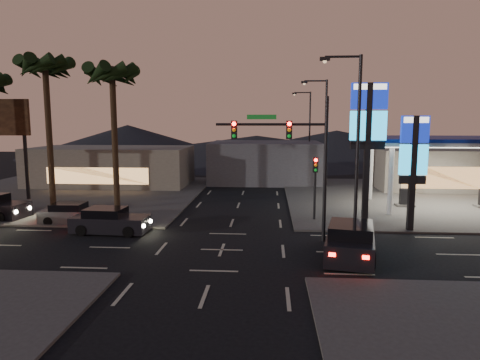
# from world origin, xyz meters

# --- Properties ---
(ground) EXTENTS (140.00, 140.00, 0.00)m
(ground) POSITION_xyz_m (0.00, 0.00, 0.00)
(ground) COLOR black
(ground) RESTS_ON ground
(corner_lot_ne) EXTENTS (24.00, 24.00, 0.12)m
(corner_lot_ne) POSITION_xyz_m (16.00, 16.00, 0.06)
(corner_lot_ne) COLOR #47443F
(corner_lot_ne) RESTS_ON ground
(corner_lot_nw) EXTENTS (24.00, 24.00, 0.12)m
(corner_lot_nw) POSITION_xyz_m (-16.00, 16.00, 0.06)
(corner_lot_nw) COLOR #47443F
(corner_lot_nw) RESTS_ON ground
(gas_station) EXTENTS (12.20, 8.20, 5.47)m
(gas_station) POSITION_xyz_m (16.00, 12.00, 5.08)
(gas_station) COLOR silver
(gas_station) RESTS_ON ground
(convenience_store) EXTENTS (10.00, 6.00, 4.00)m
(convenience_store) POSITION_xyz_m (18.00, 21.00, 2.00)
(convenience_store) COLOR #726B5B
(convenience_store) RESTS_ON ground
(pylon_sign_tall) EXTENTS (2.20, 0.35, 9.00)m
(pylon_sign_tall) POSITION_xyz_m (8.50, 5.50, 6.39)
(pylon_sign_tall) COLOR black
(pylon_sign_tall) RESTS_ON ground
(pylon_sign_short) EXTENTS (1.60, 0.35, 7.00)m
(pylon_sign_short) POSITION_xyz_m (11.00, 4.50, 4.66)
(pylon_sign_short) COLOR black
(pylon_sign_short) RESTS_ON ground
(traffic_signal_mast) EXTENTS (6.10, 0.39, 8.00)m
(traffic_signal_mast) POSITION_xyz_m (3.76, 1.99, 5.23)
(traffic_signal_mast) COLOR black
(traffic_signal_mast) RESTS_ON ground
(pedestal_signal) EXTENTS (0.32, 0.39, 4.30)m
(pedestal_signal) POSITION_xyz_m (5.50, 6.98, 2.92)
(pedestal_signal) COLOR black
(pedestal_signal) RESTS_ON ground
(streetlight_near) EXTENTS (2.14, 0.25, 10.00)m
(streetlight_near) POSITION_xyz_m (6.79, 1.00, 5.72)
(streetlight_near) COLOR black
(streetlight_near) RESTS_ON ground
(streetlight_mid) EXTENTS (2.14, 0.25, 10.00)m
(streetlight_mid) POSITION_xyz_m (6.79, 14.00, 5.72)
(streetlight_mid) COLOR black
(streetlight_mid) RESTS_ON ground
(streetlight_far) EXTENTS (2.14, 0.25, 10.00)m
(streetlight_far) POSITION_xyz_m (6.79, 28.00, 5.72)
(streetlight_far) COLOR black
(streetlight_far) RESTS_ON ground
(palm_a) EXTENTS (4.41, 4.41, 10.86)m
(palm_a) POSITION_xyz_m (-9.00, 9.50, 9.43)
(palm_a) COLOR black
(palm_a) RESTS_ON ground
(palm_b) EXTENTS (4.41, 4.41, 11.46)m
(palm_b) POSITION_xyz_m (-14.00, 9.50, 9.97)
(palm_b) COLOR black
(palm_b) RESTS_ON ground
(building_far_west) EXTENTS (16.00, 8.00, 4.00)m
(building_far_west) POSITION_xyz_m (-14.00, 22.00, 2.00)
(building_far_west) COLOR #726B5B
(building_far_west) RESTS_ON ground
(building_far_mid) EXTENTS (12.00, 9.00, 4.40)m
(building_far_mid) POSITION_xyz_m (2.00, 26.00, 2.20)
(building_far_mid) COLOR #4C4C51
(building_far_mid) RESTS_ON ground
(hill_left) EXTENTS (40.00, 40.00, 6.00)m
(hill_left) POSITION_xyz_m (-25.00, 60.00, 3.00)
(hill_left) COLOR black
(hill_left) RESTS_ON ground
(hill_right) EXTENTS (50.00, 50.00, 5.00)m
(hill_right) POSITION_xyz_m (15.00, 60.00, 2.50)
(hill_right) COLOR black
(hill_right) RESTS_ON ground
(hill_center) EXTENTS (60.00, 60.00, 4.00)m
(hill_center) POSITION_xyz_m (0.00, 60.00, 2.00)
(hill_center) COLOR black
(hill_center) RESTS_ON ground
(car_lane_a_front) EXTENTS (4.72, 2.16, 1.51)m
(car_lane_a_front) POSITION_xyz_m (-7.12, 3.01, 0.70)
(car_lane_a_front) COLOR black
(car_lane_a_front) RESTS_ON ground
(car_lane_b_front) EXTENTS (4.22, 1.85, 1.36)m
(car_lane_b_front) POSITION_xyz_m (-10.46, 5.16, 0.63)
(car_lane_b_front) COLOR #565658
(car_lane_b_front) RESTS_ON ground
(suv_station) EXTENTS (3.25, 5.57, 1.75)m
(suv_station) POSITION_xyz_m (6.48, -0.72, 0.81)
(suv_station) COLOR black
(suv_station) RESTS_ON ground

